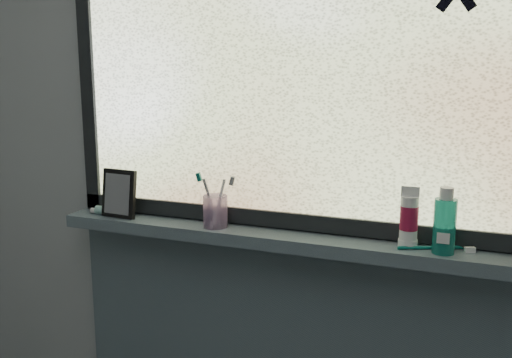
{
  "coord_description": "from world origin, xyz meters",
  "views": [
    {
      "loc": [
        0.48,
        -0.35,
        1.52
      ],
      "look_at": [
        -0.07,
        1.05,
        1.22
      ],
      "focal_mm": 40.0,
      "sensor_mm": 36.0,
      "label": 1
    }
  ],
  "objects_px": {
    "toothbrush_cup": "(215,211)",
    "cream_tube": "(409,215)",
    "mouthwash_bottle": "(445,221)",
    "vanity_mirror": "(119,193)"
  },
  "relations": [
    {
      "from": "mouthwash_bottle",
      "to": "cream_tube",
      "type": "xyz_separation_m",
      "value": [
        -0.1,
        0.02,
        0.0
      ]
    },
    {
      "from": "toothbrush_cup",
      "to": "cream_tube",
      "type": "distance_m",
      "value": 0.59
    },
    {
      "from": "vanity_mirror",
      "to": "mouthwash_bottle",
      "type": "bearing_deg",
      "value": 4.76
    },
    {
      "from": "mouthwash_bottle",
      "to": "cream_tube",
      "type": "bearing_deg",
      "value": 168.39
    },
    {
      "from": "toothbrush_cup",
      "to": "cream_tube",
      "type": "bearing_deg",
      "value": 1.16
    },
    {
      "from": "toothbrush_cup",
      "to": "mouthwash_bottle",
      "type": "bearing_deg",
      "value": -0.64
    },
    {
      "from": "vanity_mirror",
      "to": "toothbrush_cup",
      "type": "bearing_deg",
      "value": 5.95
    },
    {
      "from": "vanity_mirror",
      "to": "mouthwash_bottle",
      "type": "distance_m",
      "value": 1.04
    },
    {
      "from": "toothbrush_cup",
      "to": "cream_tube",
      "type": "relative_size",
      "value": 0.82
    },
    {
      "from": "vanity_mirror",
      "to": "toothbrush_cup",
      "type": "xyz_separation_m",
      "value": [
        0.35,
        0.01,
        -0.03
      ]
    }
  ]
}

